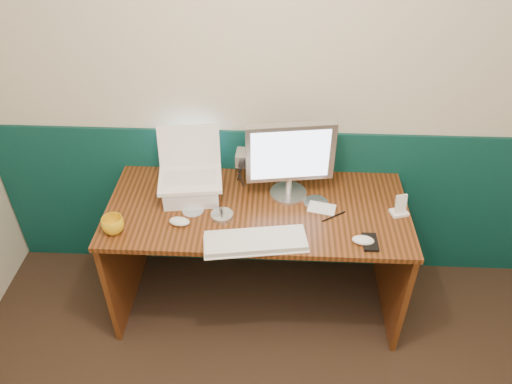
# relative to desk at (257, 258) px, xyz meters

# --- Properties ---
(back_wall) EXTENTS (3.50, 0.04, 2.50)m
(back_wall) POSITION_rel_desk_xyz_m (0.15, 0.37, 0.88)
(back_wall) COLOR beige
(back_wall) RESTS_ON ground
(wainscot) EXTENTS (3.48, 0.02, 1.00)m
(wainscot) POSITION_rel_desk_xyz_m (0.15, 0.36, 0.12)
(wainscot) COLOR #062E27
(wainscot) RESTS_ON ground
(desk) EXTENTS (1.60, 0.70, 0.75)m
(desk) POSITION_rel_desk_xyz_m (0.00, 0.00, 0.00)
(desk) COLOR #341C09
(desk) RESTS_ON ground
(laptop_riser) EXTENTS (0.32, 0.28, 0.10)m
(laptop_riser) POSITION_rel_desk_xyz_m (-0.36, 0.08, 0.42)
(laptop_riser) COLOR silver
(laptop_riser) RESTS_ON desk
(laptop) EXTENTS (0.36, 0.30, 0.28)m
(laptop) POSITION_rel_desk_xyz_m (-0.36, 0.08, 0.61)
(laptop) COLOR white
(laptop) RESTS_ON laptop_riser
(monitor) EXTENTS (0.47, 0.20, 0.46)m
(monitor) POSITION_rel_desk_xyz_m (0.16, 0.12, 0.60)
(monitor) COLOR #BCBDC1
(monitor) RESTS_ON desk
(keyboard) EXTENTS (0.51, 0.24, 0.03)m
(keyboard) POSITION_rel_desk_xyz_m (0.00, -0.28, 0.39)
(keyboard) COLOR silver
(keyboard) RESTS_ON desk
(mouse_right) EXTENTS (0.11, 0.08, 0.04)m
(mouse_right) POSITION_rel_desk_xyz_m (0.53, -0.25, 0.39)
(mouse_right) COLOR silver
(mouse_right) RESTS_ON desk
(mouse_left) EXTENTS (0.12, 0.08, 0.04)m
(mouse_left) POSITION_rel_desk_xyz_m (-0.39, -0.15, 0.39)
(mouse_left) COLOR silver
(mouse_left) RESTS_ON desk
(mug) EXTENTS (0.11, 0.11, 0.09)m
(mug) POSITION_rel_desk_xyz_m (-0.71, -0.22, 0.42)
(mug) COLOR gold
(mug) RESTS_ON desk
(camcorder) EXTENTS (0.10, 0.14, 0.21)m
(camcorder) POSITION_rel_desk_xyz_m (-0.09, 0.22, 0.48)
(camcorder) COLOR #AFB0B4
(camcorder) RESTS_ON desk
(cd_spindle) EXTENTS (0.11, 0.11, 0.02)m
(cd_spindle) POSITION_rel_desk_xyz_m (-0.18, -0.09, 0.39)
(cd_spindle) COLOR silver
(cd_spindle) RESTS_ON desk
(cd_loose_a) EXTENTS (0.11, 0.11, 0.00)m
(cd_loose_a) POSITION_rel_desk_xyz_m (-0.34, -0.04, 0.38)
(cd_loose_a) COLOR silver
(cd_loose_a) RESTS_ON desk
(cd_loose_b) EXTENTS (0.13, 0.13, 0.00)m
(cd_loose_b) POSITION_rel_desk_xyz_m (0.31, 0.06, 0.38)
(cd_loose_b) COLOR silver
(cd_loose_b) RESTS_ON desk
(pen) EXTENTS (0.13, 0.09, 0.01)m
(pen) POSITION_rel_desk_xyz_m (0.40, -0.06, 0.38)
(pen) COLOR black
(pen) RESTS_ON desk
(papers) EXTENTS (0.16, 0.12, 0.00)m
(papers) POSITION_rel_desk_xyz_m (0.34, 0.01, 0.38)
(papers) COLOR silver
(papers) RESTS_ON desk
(dock) EXTENTS (0.10, 0.09, 0.02)m
(dock) POSITION_rel_desk_xyz_m (0.74, -0.02, 0.38)
(dock) COLOR white
(dock) RESTS_ON desk
(music_player) EXTENTS (0.07, 0.04, 0.10)m
(music_player) POSITION_rel_desk_xyz_m (0.74, -0.02, 0.44)
(music_player) COLOR white
(music_player) RESTS_ON dock
(pda) EXTENTS (0.07, 0.12, 0.01)m
(pda) POSITION_rel_desk_xyz_m (0.56, -0.25, 0.38)
(pda) COLOR black
(pda) RESTS_ON desk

